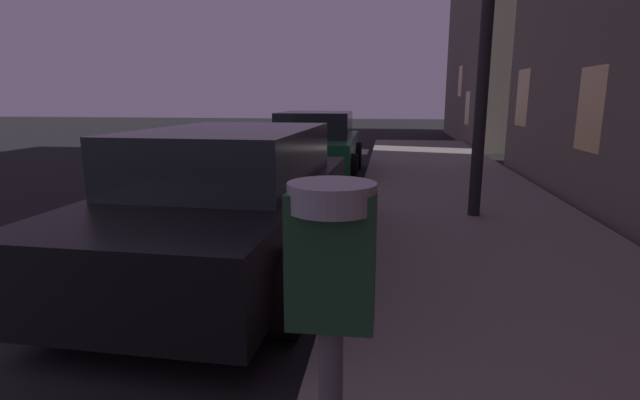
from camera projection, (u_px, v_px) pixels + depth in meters
name	position (u px, v px, depth m)	size (l,w,h in m)	color
parking_meter	(331.00, 334.00, 1.07)	(0.19, 0.19, 1.41)	#59595B
car_black	(232.00, 197.00, 4.95)	(2.16, 4.62, 1.43)	black
car_green	(316.00, 145.00, 10.63)	(2.06, 4.08, 1.43)	#19592D
building_far	(576.00, 36.00, 18.41)	(8.55, 9.80, 8.16)	#6B6056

